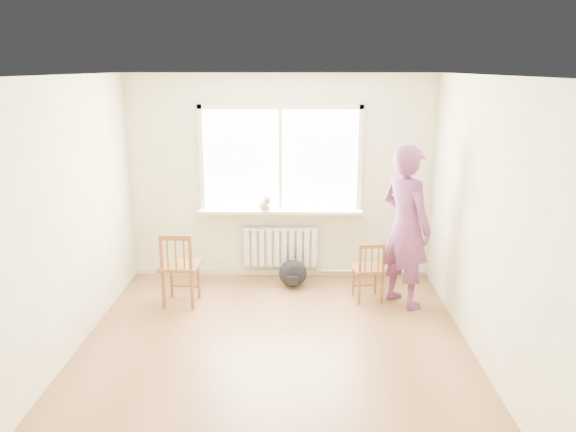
{
  "coord_description": "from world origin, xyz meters",
  "views": [
    {
      "loc": [
        0.24,
        -5.0,
        2.78
      ],
      "look_at": [
        0.12,
        1.2,
        1.12
      ],
      "focal_mm": 35.0,
      "sensor_mm": 36.0,
      "label": 1
    }
  ],
  "objects_px": {
    "backpack": "(293,273)",
    "cat": "(265,204)",
    "chair_left": "(179,269)",
    "person": "(406,227)",
    "chair_right": "(369,271)"
  },
  "relations": [
    {
      "from": "chair_right",
      "to": "person",
      "type": "distance_m",
      "value": 0.71
    },
    {
      "from": "chair_left",
      "to": "person",
      "type": "distance_m",
      "value": 2.71
    },
    {
      "from": "chair_right",
      "to": "cat",
      "type": "height_order",
      "value": "cat"
    },
    {
      "from": "chair_right",
      "to": "cat",
      "type": "bearing_deg",
      "value": -36.54
    },
    {
      "from": "chair_right",
      "to": "person",
      "type": "relative_size",
      "value": 0.39
    },
    {
      "from": "chair_left",
      "to": "person",
      "type": "height_order",
      "value": "person"
    },
    {
      "from": "person",
      "to": "cat",
      "type": "height_order",
      "value": "person"
    },
    {
      "from": "backpack",
      "to": "cat",
      "type": "bearing_deg",
      "value": 147.26
    },
    {
      "from": "cat",
      "to": "backpack",
      "type": "distance_m",
      "value": 0.97
    },
    {
      "from": "person",
      "to": "backpack",
      "type": "height_order",
      "value": "person"
    },
    {
      "from": "chair_left",
      "to": "backpack",
      "type": "height_order",
      "value": "chair_left"
    },
    {
      "from": "person",
      "to": "cat",
      "type": "distance_m",
      "value": 1.85
    },
    {
      "from": "backpack",
      "to": "person",
      "type": "bearing_deg",
      "value": -20.94
    },
    {
      "from": "cat",
      "to": "chair_left",
      "type": "bearing_deg",
      "value": -158.98
    },
    {
      "from": "chair_left",
      "to": "cat",
      "type": "height_order",
      "value": "cat"
    }
  ]
}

